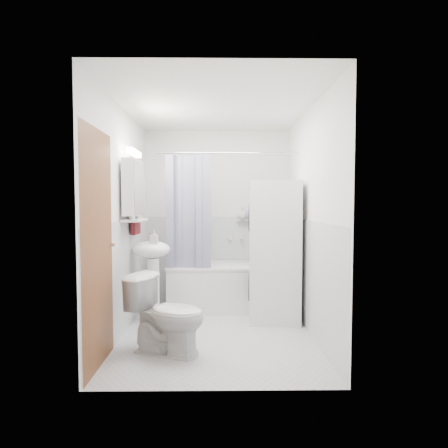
{
  "coord_description": "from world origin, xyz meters",
  "views": [
    {
      "loc": [
        0.03,
        -3.99,
        1.37
      ],
      "look_at": [
        0.08,
        0.15,
        1.15
      ],
      "focal_mm": 30.0,
      "sensor_mm": 36.0,
      "label": 1
    }
  ],
  "objects_px": {
    "bathtub": "(227,284)",
    "sink": "(152,262)",
    "washer_dryer": "(274,251)",
    "toilet": "(167,315)"
  },
  "relations": [
    {
      "from": "bathtub",
      "to": "sink",
      "type": "height_order",
      "value": "sink"
    },
    {
      "from": "bathtub",
      "to": "sink",
      "type": "distance_m",
      "value": 1.13
    },
    {
      "from": "washer_dryer",
      "to": "toilet",
      "type": "height_order",
      "value": "washer_dryer"
    },
    {
      "from": "bathtub",
      "to": "washer_dryer",
      "type": "distance_m",
      "value": 0.9
    },
    {
      "from": "sink",
      "to": "washer_dryer",
      "type": "height_order",
      "value": "washer_dryer"
    },
    {
      "from": "bathtub",
      "to": "washer_dryer",
      "type": "bearing_deg",
      "value": -43.54
    },
    {
      "from": "bathtub",
      "to": "washer_dryer",
      "type": "relative_size",
      "value": 0.94
    },
    {
      "from": "sink",
      "to": "bathtub",
      "type": "bearing_deg",
      "value": 33.66
    },
    {
      "from": "washer_dryer",
      "to": "sink",
      "type": "bearing_deg",
      "value": -171.68
    },
    {
      "from": "washer_dryer",
      "to": "toilet",
      "type": "bearing_deg",
      "value": -133.33
    }
  ]
}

